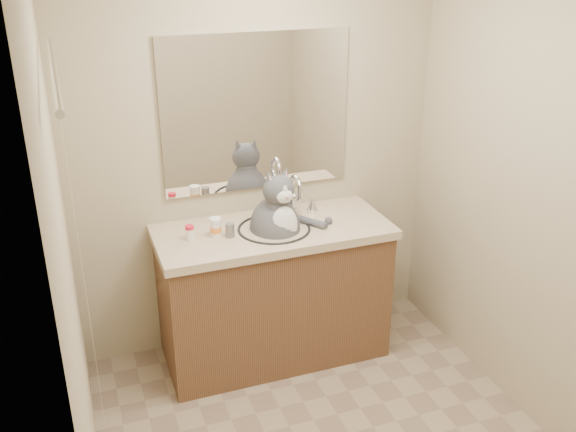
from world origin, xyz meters
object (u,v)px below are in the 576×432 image
Objects in this scene: pill_bottle_redcap at (190,233)px; grey_canister at (230,230)px; pill_bottle_orange at (216,228)px; cat at (276,225)px.

grey_canister is at bearing -9.55° from pill_bottle_redcap.
cat is at bearing -3.17° from pill_bottle_orange.
pill_bottle_orange reaches higher than grey_canister.
grey_canister is (0.22, -0.04, -0.00)m from pill_bottle_redcap.
pill_bottle_redcap is at bearing 170.45° from grey_canister.
cat is 0.27m from grey_canister.
cat is 0.35m from pill_bottle_orange.
cat reaches higher than grey_canister.
cat reaches higher than pill_bottle_redcap.
pill_bottle_orange is 1.38× the size of grey_canister.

